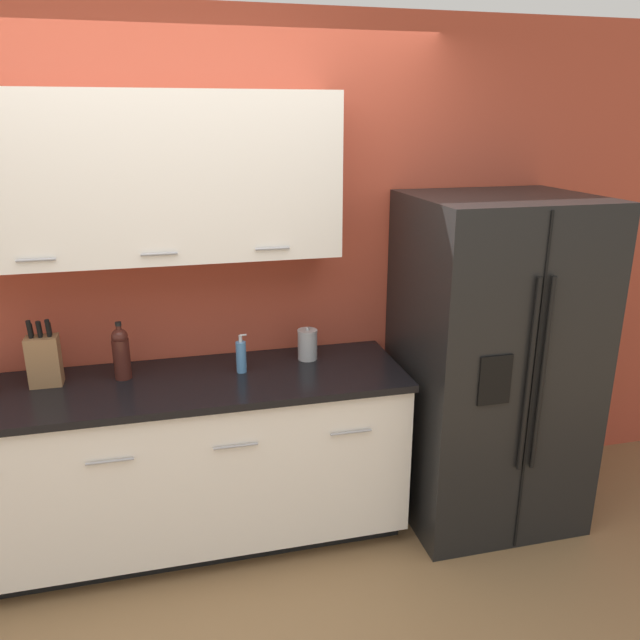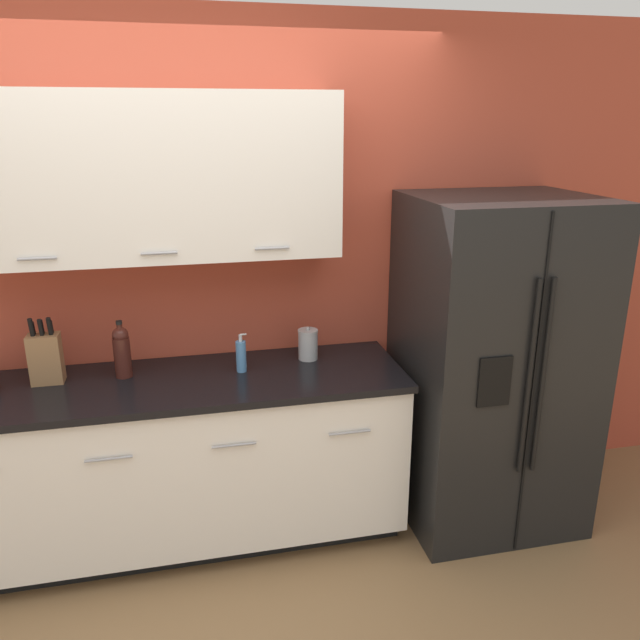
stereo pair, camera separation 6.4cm
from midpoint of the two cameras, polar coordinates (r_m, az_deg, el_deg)
ground_plane at (r=3.02m, az=-7.78°, el=-26.08°), size 14.00×14.00×0.00m
wall_back at (r=3.20m, az=-11.22°, el=5.66°), size 10.00×0.39×2.60m
counter_unit at (r=3.27m, az=-12.47°, el=-12.49°), size 2.27×0.64×0.90m
refrigerator at (r=3.40m, az=15.96°, el=-3.88°), size 0.89×0.81×1.74m
knife_block at (r=3.18m, az=-23.28°, el=-3.16°), size 0.14×0.10×0.33m
wine_bottle at (r=3.13m, az=-17.11°, el=-2.71°), size 0.08×0.08×0.28m
soap_dispenser at (r=3.09m, az=-6.64°, el=-3.27°), size 0.05×0.05×0.20m
steel_canister at (r=3.22m, az=-0.54°, el=-2.23°), size 0.10×0.10×0.18m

